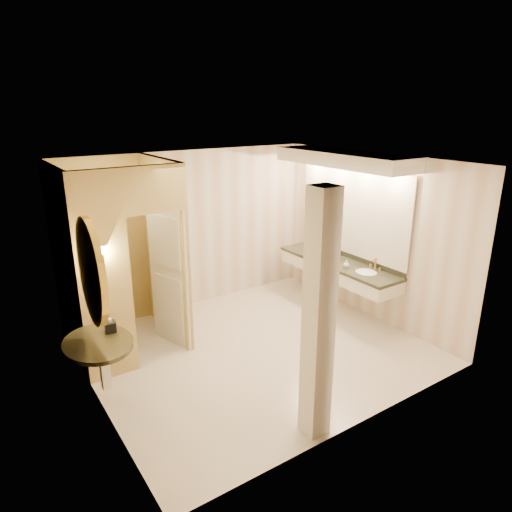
{
  "coord_description": "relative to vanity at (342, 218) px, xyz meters",
  "views": [
    {
      "loc": [
        -3.29,
        -4.89,
        3.4
      ],
      "look_at": [
        0.13,
        0.2,
        1.36
      ],
      "focal_mm": 32.0,
      "sensor_mm": 36.0,
      "label": 1
    }
  ],
  "objects": [
    {
      "name": "pillar",
      "position": [
        -2.43,
        -2.2,
        -0.28
      ],
      "size": [
        0.25,
        0.25,
        2.7
      ],
      "primitive_type": "cube",
      "color": "silver",
      "rests_on": "floor"
    },
    {
      "name": "soap_bottle_c",
      "position": [
        -0.1,
        0.21,
        -0.66
      ],
      "size": [
        0.08,
        0.08,
        0.19
      ],
      "primitive_type": "imported",
      "rotation": [
        0.0,
        0.0,
        -0.1
      ],
      "color": "#C6B28C",
      "rests_on": "vanity"
    },
    {
      "name": "toilet",
      "position": [
        -3.93,
        0.93,
        -1.22
      ],
      "size": [
        0.67,
        0.89,
        0.81
      ],
      "primitive_type": "imported",
      "rotation": [
        0.0,
        0.0,
        3.44
      ],
      "color": "white",
      "rests_on": "floor"
    },
    {
      "name": "vanity",
      "position": [
        0.0,
        0.0,
        0.0
      ],
      "size": [
        0.75,
        2.56,
        2.09
      ],
      "color": "silver",
      "rests_on": "floor"
    },
    {
      "name": "wall_left",
      "position": [
        -4.23,
        -0.4,
        -0.28
      ],
      "size": [
        0.02,
        4.0,
        2.7
      ],
      "primitive_type": "cube",
      "color": "beige",
      "rests_on": "floor"
    },
    {
      "name": "toilet_closet",
      "position": [
        -3.1,
        0.57,
        -0.24
      ],
      "size": [
        1.5,
        1.55,
        2.7
      ],
      "color": "tan",
      "rests_on": "floor"
    },
    {
      "name": "wall_front",
      "position": [
        -1.98,
        -2.4,
        -0.28
      ],
      "size": [
        4.5,
        0.02,
        2.7
      ],
      "primitive_type": "cube",
      "color": "beige",
      "rests_on": "floor"
    },
    {
      "name": "floor",
      "position": [
        -1.98,
        -0.4,
        -1.63
      ],
      "size": [
        4.5,
        4.5,
        0.0
      ],
      "primitive_type": "plane",
      "color": "beige",
      "rests_on": "ground"
    },
    {
      "name": "wall_sconce",
      "position": [
        -3.9,
        0.03,
        0.1
      ],
      "size": [
        0.14,
        0.14,
        0.42
      ],
      "color": "gold",
      "rests_on": "toilet_closet"
    },
    {
      "name": "soap_bottle_b",
      "position": [
        -0.15,
        -0.31,
        -0.69
      ],
      "size": [
        0.11,
        0.11,
        0.13
      ],
      "primitive_type": "imported",
      "rotation": [
        0.0,
        0.0,
        0.1
      ],
      "color": "silver",
      "rests_on": "vanity"
    },
    {
      "name": "soap_bottle_a",
      "position": [
        -0.0,
        0.09,
        -0.69
      ],
      "size": [
        0.06,
        0.06,
        0.12
      ],
      "primitive_type": "imported",
      "rotation": [
        0.0,
        0.0,
        -0.12
      ],
      "color": "beige",
      "rests_on": "vanity"
    },
    {
      "name": "console_shelf",
      "position": [
        -4.19,
        -0.53,
        -0.29
      ],
      "size": [
        0.95,
        0.95,
        1.92
      ],
      "color": "black",
      "rests_on": "floor"
    },
    {
      "name": "tissue_box",
      "position": [
        -4.01,
        -0.38,
        -0.69
      ],
      "size": [
        0.14,
        0.14,
        0.12
      ],
      "primitive_type": "cube",
      "rotation": [
        0.0,
        0.0,
        -0.15
      ],
      "color": "black",
      "rests_on": "console_shelf"
    },
    {
      "name": "wall_right",
      "position": [
        0.27,
        -0.4,
        -0.28
      ],
      "size": [
        0.02,
        4.0,
        2.7
      ],
      "primitive_type": "cube",
      "color": "beige",
      "rests_on": "floor"
    },
    {
      "name": "ceiling",
      "position": [
        -1.98,
        -0.4,
        1.07
      ],
      "size": [
        4.5,
        4.5,
        0.0
      ],
      "primitive_type": "plane",
      "rotation": [
        3.14,
        0.0,
        0.0
      ],
      "color": "white",
      "rests_on": "wall_back"
    },
    {
      "name": "wall_back",
      "position": [
        -1.98,
        1.6,
        -0.28
      ],
      "size": [
        4.5,
        0.02,
        2.7
      ],
      "primitive_type": "cube",
      "color": "beige",
      "rests_on": "floor"
    }
  ]
}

